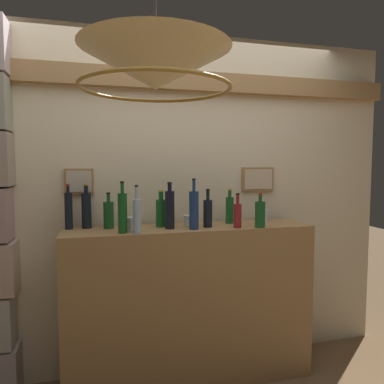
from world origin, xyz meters
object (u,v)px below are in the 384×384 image
(liquor_bottle_tequila, at_px, (123,212))
(pendant_lamp, at_px, (155,70))
(liquor_bottle_bourbon, at_px, (238,215))
(liquor_bottle_scotch, at_px, (195,209))
(liquor_bottle_mezcal, at_px, (69,210))
(liquor_bottle_sherry, at_px, (260,214))
(liquor_bottle_gin, at_px, (161,212))
(liquor_bottle_vodka, at_px, (109,214))
(liquor_bottle_amaro, at_px, (208,213))
(glass_tumbler_rocks, at_px, (263,215))
(glass_tumbler_shot, at_px, (131,224))
(liquor_bottle_whiskey, at_px, (86,210))
(liquor_bottle_vermouth, at_px, (137,215))
(glass_tumbler_highball, at_px, (188,221))
(liquor_bottle_rum, at_px, (230,209))
(liquor_bottle_rye, at_px, (170,209))

(liquor_bottle_tequila, relative_size, pendant_lamp, 0.52)
(liquor_bottle_tequila, xyz_separation_m, liquor_bottle_bourbon, (0.78, -0.01, -0.04))
(liquor_bottle_scotch, height_order, liquor_bottle_mezcal, liquor_bottle_scotch)
(liquor_bottle_sherry, bearing_deg, liquor_bottle_bourbon, 170.46)
(liquor_bottle_scotch, relative_size, liquor_bottle_gin, 1.33)
(liquor_bottle_vodka, distance_m, liquor_bottle_amaro, 0.68)
(liquor_bottle_amaro, bearing_deg, pendant_lamp, -119.70)
(liquor_bottle_gin, relative_size, glass_tumbler_rocks, 2.68)
(liquor_bottle_tequila, relative_size, glass_tumbler_shot, 3.78)
(liquor_bottle_vodka, relative_size, glass_tumbler_shot, 2.82)
(liquor_bottle_whiskey, xyz_separation_m, glass_tumbler_shot, (0.28, -0.17, -0.08))
(liquor_bottle_vermouth, bearing_deg, liquor_bottle_vodka, 127.18)
(liquor_bottle_gin, bearing_deg, pendant_lamp, -101.02)
(liquor_bottle_gin, height_order, glass_tumbler_rocks, liquor_bottle_gin)
(liquor_bottle_tequila, bearing_deg, liquor_bottle_gin, 31.50)
(liquor_bottle_vodka, distance_m, liquor_bottle_tequila, 0.21)
(glass_tumbler_shot, bearing_deg, liquor_bottle_amaro, -0.72)
(liquor_bottle_scotch, height_order, liquor_bottle_tequila, liquor_bottle_scotch)
(liquor_bottle_vermouth, xyz_separation_m, pendant_lamp, (0.00, -0.78, 0.71))
(liquor_bottle_whiskey, height_order, glass_tumbler_highball, liquor_bottle_whiskey)
(liquor_bottle_vermouth, xyz_separation_m, liquor_bottle_mezcal, (-0.43, 0.27, 0.01))
(liquor_bottle_vermouth, xyz_separation_m, liquor_bottle_bourbon, (0.70, 0.02, -0.03))
(liquor_bottle_scotch, relative_size, liquor_bottle_tequila, 1.04)
(liquor_bottle_scotch, bearing_deg, liquor_bottle_rum, 27.77)
(liquor_bottle_tequila, bearing_deg, glass_tumbler_highball, 18.58)
(liquor_bottle_mezcal, relative_size, glass_tumbler_rocks, 3.18)
(liquor_bottle_gin, distance_m, glass_tumbler_rocks, 0.80)
(liquor_bottle_bourbon, bearing_deg, liquor_bottle_rye, 169.63)
(liquor_bottle_rye, distance_m, liquor_bottle_sherry, 0.63)
(liquor_bottle_vermouth, bearing_deg, glass_tumbler_rocks, 12.63)
(liquor_bottle_bourbon, xyz_separation_m, glass_tumbler_highball, (-0.31, 0.17, -0.05))
(liquor_bottle_vodka, distance_m, liquor_bottle_mezcal, 0.27)
(liquor_bottle_scotch, xyz_separation_m, liquor_bottle_whiskey, (-0.71, 0.23, -0.01))
(liquor_bottle_scotch, height_order, pendant_lamp, pendant_lamp)
(liquor_bottle_sherry, distance_m, liquor_bottle_amaro, 0.36)
(liquor_bottle_gin, height_order, liquor_bottle_rum, same)
(liquor_bottle_rye, xyz_separation_m, liquor_bottle_vermouth, (-0.24, -0.11, -0.02))
(liquor_bottle_amaro, bearing_deg, liquor_bottle_vermouth, -168.76)
(pendant_lamp, bearing_deg, liquor_bottle_rye, 75.23)
(liquor_bottle_whiskey, height_order, liquor_bottle_sherry, liquor_bottle_whiskey)
(liquor_bottle_sherry, height_order, glass_tumbler_highball, liquor_bottle_sherry)
(liquor_bottle_vodka, xyz_separation_m, liquor_bottle_mezcal, (-0.26, 0.04, 0.03))
(liquor_bottle_scotch, xyz_separation_m, pendant_lamp, (-0.39, -0.83, 0.69))
(liquor_bottle_bourbon, bearing_deg, liquor_bottle_amaro, 157.97)
(liquor_bottle_sherry, bearing_deg, liquor_bottle_rum, 124.24)
(liquor_bottle_sherry, bearing_deg, liquor_bottle_gin, 162.65)
(liquor_bottle_bourbon, xyz_separation_m, glass_tumbler_shot, (-0.73, 0.08, -0.05))
(liquor_bottle_vodka, bearing_deg, glass_tumbler_highball, -3.16)
(liquor_bottle_scotch, height_order, liquor_bottle_whiskey, liquor_bottle_scotch)
(liquor_bottle_tequila, distance_m, liquor_bottle_vermouth, 0.09)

